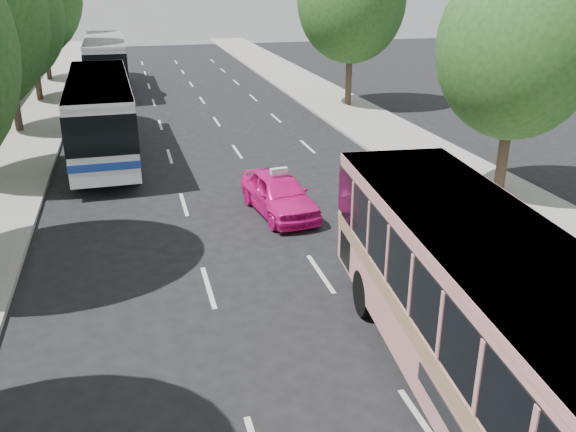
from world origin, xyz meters
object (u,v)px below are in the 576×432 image
object	(u,v)px
pink_bus	(480,297)
tour_coach_rear	(106,59)
pink_taxi	(279,194)
white_pickup	(104,152)
tour_coach_front	(101,110)

from	to	relation	value
pink_bus	tour_coach_rear	world-z (taller)	tour_coach_rear
pink_bus	pink_taxi	bearing A→B (deg)	102.53
white_pickup	tour_coach_rear	xyz separation A→B (m)	(0.00, 17.82, 1.35)
pink_taxi	white_pickup	distance (m)	8.49
white_pickup	tour_coach_front	size ratio (longest dim) A/B	0.43
pink_bus	pink_taxi	world-z (taller)	pink_bus
pink_bus	white_pickup	xyz separation A→B (m)	(-6.67, 16.16, -1.32)
white_pickup	tour_coach_front	xyz separation A→B (m)	(0.00, 1.65, 1.29)
white_pickup	pink_taxi	bearing A→B (deg)	-48.68
pink_bus	tour_coach_front	bearing A→B (deg)	116.18
tour_coach_front	tour_coach_rear	world-z (taller)	tour_coach_rear
white_pickup	tour_coach_front	bearing A→B (deg)	90.93
white_pickup	tour_coach_rear	distance (m)	17.87
white_pickup	pink_bus	bearing A→B (deg)	-66.65
tour_coach_rear	white_pickup	bearing A→B (deg)	-90.62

